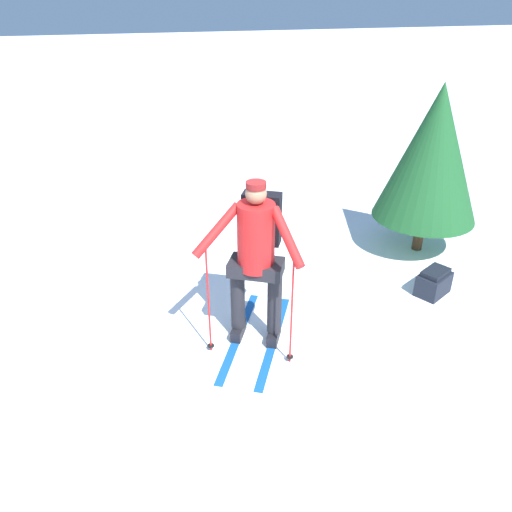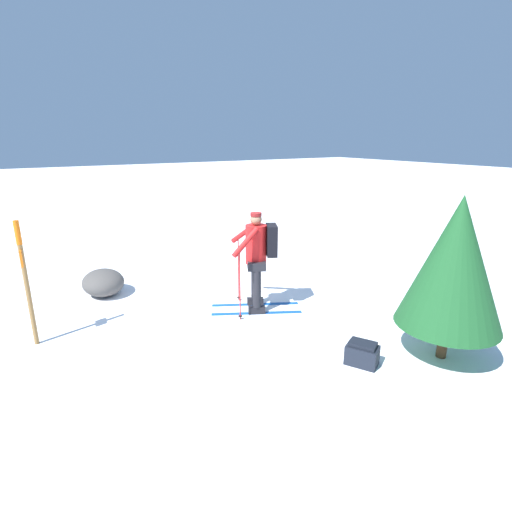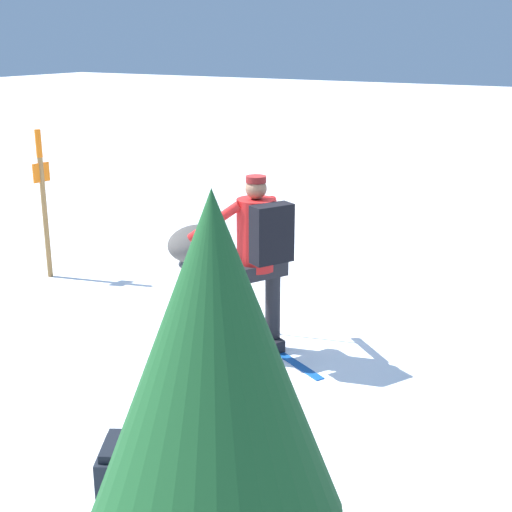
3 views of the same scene
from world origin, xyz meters
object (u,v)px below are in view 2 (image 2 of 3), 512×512
object	(u,v)px
skier	(258,254)
dropped_backpack	(362,354)
rock_boulder	(103,282)
pine_tree	(455,263)
trail_marker	(25,273)

from	to	relation	value
skier	dropped_backpack	distance (m)	2.49
rock_boulder	pine_tree	world-z (taller)	pine_tree
skier	trail_marker	bearing A→B (deg)	79.08
trail_marker	rock_boulder	bearing A→B (deg)	-40.68
trail_marker	skier	bearing A→B (deg)	-100.92
skier	trail_marker	distance (m)	3.60
trail_marker	pine_tree	size ratio (longest dim) A/B	0.82
skier	pine_tree	distance (m)	3.10
skier	pine_tree	bearing A→B (deg)	-153.93
dropped_backpack	trail_marker	bearing A→B (deg)	51.63
rock_boulder	pine_tree	xyz separation A→B (m)	(-4.96, -3.59, 1.16)
rock_boulder	pine_tree	distance (m)	6.23
trail_marker	rock_boulder	size ratio (longest dim) A/B	2.06
skier	rock_boulder	size ratio (longest dim) A/B	1.92
dropped_backpack	pine_tree	size ratio (longest dim) A/B	0.22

